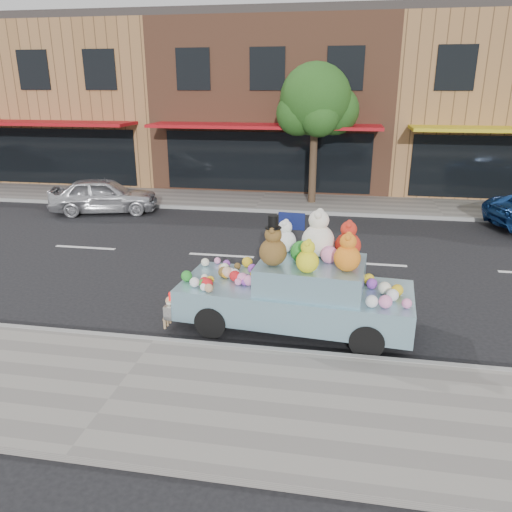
# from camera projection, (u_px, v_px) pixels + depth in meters

# --- Properties ---
(ground) EXTENTS (120.00, 120.00, 0.00)m
(ground) POSITION_uv_depth(u_px,v_px,m) (221.00, 256.00, 13.60)
(ground) COLOR black
(ground) RESTS_ON ground
(near_sidewalk) EXTENTS (60.00, 3.00, 0.12)m
(near_sidewalk) POSITION_uv_depth(u_px,v_px,m) (119.00, 389.00, 7.52)
(near_sidewalk) COLOR gray
(near_sidewalk) RESTS_ON ground
(far_sidewalk) EXTENTS (60.00, 3.00, 0.12)m
(far_sidewalk) POSITION_uv_depth(u_px,v_px,m) (261.00, 201.00, 19.63)
(far_sidewalk) COLOR gray
(far_sidewalk) RESTS_ON ground
(near_kerb) EXTENTS (60.00, 0.12, 0.13)m
(near_kerb) POSITION_uv_depth(u_px,v_px,m) (155.00, 341.00, 8.92)
(near_kerb) COLOR gray
(near_kerb) RESTS_ON ground
(far_kerb) EXTENTS (60.00, 0.12, 0.13)m
(far_kerb) POSITION_uv_depth(u_px,v_px,m) (254.00, 210.00, 18.23)
(far_kerb) COLOR gray
(far_kerb) RESTS_ON ground
(storefront_left) EXTENTS (10.00, 9.80, 7.30)m
(storefront_left) POSITION_uv_depth(u_px,v_px,m) (84.00, 101.00, 25.20)
(storefront_left) COLOR olive
(storefront_left) RESTS_ON ground
(storefront_mid) EXTENTS (10.00, 9.80, 7.30)m
(storefront_mid) POSITION_uv_depth(u_px,v_px,m) (280.00, 102.00, 23.56)
(storefront_mid) COLOR brown
(storefront_mid) RESTS_ON ground
(storefront_right) EXTENTS (10.00, 9.80, 7.30)m
(storefront_right) POSITION_uv_depth(u_px,v_px,m) (505.00, 103.00, 21.92)
(storefront_right) COLOR olive
(storefront_right) RESTS_ON ground
(street_tree) EXTENTS (3.00, 2.70, 5.22)m
(street_tree) POSITION_uv_depth(u_px,v_px,m) (316.00, 106.00, 18.16)
(street_tree) COLOR #38281C
(street_tree) RESTS_ON ground
(car_silver) EXTENTS (4.02, 2.43, 1.28)m
(car_silver) POSITION_uv_depth(u_px,v_px,m) (104.00, 195.00, 17.95)
(car_silver) COLOR silver
(car_silver) RESTS_ON ground
(art_car) EXTENTS (4.61, 2.11, 2.27)m
(art_car) POSITION_uv_depth(u_px,v_px,m) (298.00, 288.00, 9.34)
(art_car) COLOR black
(art_car) RESTS_ON ground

